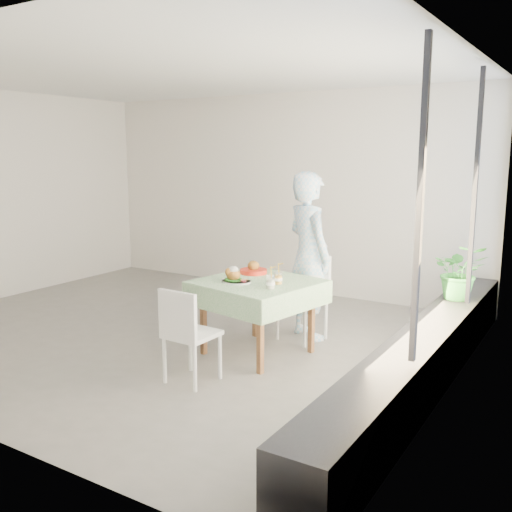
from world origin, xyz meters
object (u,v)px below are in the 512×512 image
Objects in this scene: chair_near at (191,353)px; juice_cup_orange at (278,278)px; diner at (309,256)px; main_dish at (235,277)px; chair_far at (303,314)px; cafe_table at (258,309)px; potted_plant at (460,272)px.

juice_cup_orange is (0.36, 0.89, 0.54)m from chair_near.
diner is 0.77m from juice_cup_orange.
main_dish is (-0.34, -0.91, -0.10)m from diner.
chair_far reaches higher than chair_near.
cafe_table is at bearing 175.48° from juice_cup_orange.
diner is 7.42× the size of juice_cup_orange.
main_dish is (-0.34, -0.80, 0.51)m from chair_far.
chair_near is 0.47× the size of diner.
diner is at bearing 94.21° from juice_cup_orange.
main_dish is at bearing -141.48° from potted_plant.
main_dish is at bearing -112.83° from chair_far.
diner reaches higher than chair_near.
chair_far is at bearing 95.31° from juice_cup_orange.
juice_cup_orange is (0.24, -0.02, 0.34)m from cafe_table.
diner reaches higher than juice_cup_orange.
main_dish is at bearing -133.30° from cafe_table.
potted_plant reaches higher than main_dish.
potted_plant is at bearing 23.34° from chair_far.
diner reaches higher than potted_plant.
main_dish is at bearing 101.50° from diner.
cafe_table is at bearing 46.70° from main_dish.
diner is 3.09× the size of potted_plant.
cafe_table is 3.98× the size of main_dish.
chair_near is 1.10m from juice_cup_orange.
juice_cup_orange is at bearing 126.32° from diner.
potted_plant is (1.46, 0.63, 0.51)m from chair_far.
potted_plant is (1.64, 1.26, 0.33)m from cafe_table.
diner reaches higher than main_dish.
cafe_table is at bearing -105.81° from chair_far.
chair_near is 1.80m from diner.
chair_near is at bearing 111.68° from diner.
chair_far is at bearing 67.17° from main_dish.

